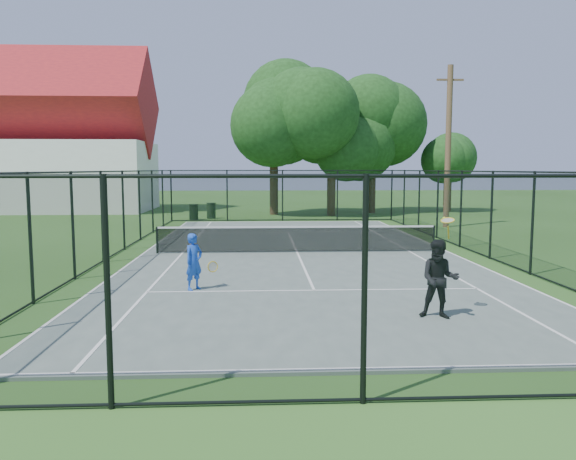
{
  "coord_description": "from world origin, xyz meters",
  "views": [
    {
      "loc": [
        -1.33,
        -20.01,
        3.06
      ],
      "look_at": [
        -0.48,
        -3.0,
        1.2
      ],
      "focal_mm": 35.0,
      "sensor_mm": 36.0,
      "label": 1
    }
  ],
  "objects_px": {
    "tennis_net": "(297,238)",
    "player_black": "(439,279)",
    "trash_bin_left": "(194,212)",
    "player_blue": "(194,262)",
    "trash_bin_right": "(211,211)",
    "utility_pole": "(448,146)"
  },
  "relations": [
    {
      "from": "tennis_net",
      "to": "player_black",
      "type": "distance_m",
      "value": 9.38
    },
    {
      "from": "trash_bin_left",
      "to": "player_black",
      "type": "height_order",
      "value": "player_black"
    },
    {
      "from": "tennis_net",
      "to": "player_blue",
      "type": "bearing_deg",
      "value": -115.81
    },
    {
      "from": "trash_bin_right",
      "to": "player_blue",
      "type": "relative_size",
      "value": 0.69
    },
    {
      "from": "trash_bin_right",
      "to": "utility_pole",
      "type": "relative_size",
      "value": 0.12
    },
    {
      "from": "tennis_net",
      "to": "trash_bin_left",
      "type": "distance_m",
      "value": 14.87
    },
    {
      "from": "trash_bin_left",
      "to": "utility_pole",
      "type": "height_order",
      "value": "utility_pole"
    },
    {
      "from": "tennis_net",
      "to": "utility_pole",
      "type": "height_order",
      "value": "utility_pole"
    },
    {
      "from": "player_black",
      "to": "trash_bin_left",
      "type": "bearing_deg",
      "value": 108.26
    },
    {
      "from": "tennis_net",
      "to": "player_blue",
      "type": "relative_size",
      "value": 7.15
    },
    {
      "from": "trash_bin_left",
      "to": "player_black",
      "type": "distance_m",
      "value": 24.2
    },
    {
      "from": "trash_bin_left",
      "to": "tennis_net",
      "type": "bearing_deg",
      "value": -69.02
    },
    {
      "from": "tennis_net",
      "to": "trash_bin_left",
      "type": "xyz_separation_m",
      "value": [
        -5.32,
        13.88,
        -0.1
      ]
    },
    {
      "from": "tennis_net",
      "to": "utility_pole",
      "type": "xyz_separation_m",
      "value": [
        8.47,
        9.0,
        3.67
      ]
    },
    {
      "from": "player_black",
      "to": "trash_bin_right",
      "type": "bearing_deg",
      "value": 105.5
    },
    {
      "from": "trash_bin_right",
      "to": "player_blue",
      "type": "distance_m",
      "value": 20.9
    },
    {
      "from": "tennis_net",
      "to": "trash_bin_right",
      "type": "distance_m",
      "value": 15.33
    },
    {
      "from": "tennis_net",
      "to": "trash_bin_right",
      "type": "xyz_separation_m",
      "value": [
        -4.34,
        14.7,
        -0.08
      ]
    },
    {
      "from": "utility_pole",
      "to": "player_blue",
      "type": "xyz_separation_m",
      "value": [
        -11.45,
        -15.15,
        -3.48
      ]
    },
    {
      "from": "utility_pole",
      "to": "player_blue",
      "type": "relative_size",
      "value": 5.94
    },
    {
      "from": "tennis_net",
      "to": "trash_bin_left",
      "type": "relative_size",
      "value": 10.66
    },
    {
      "from": "utility_pole",
      "to": "trash_bin_left",
      "type": "bearing_deg",
      "value": 160.51
    }
  ]
}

